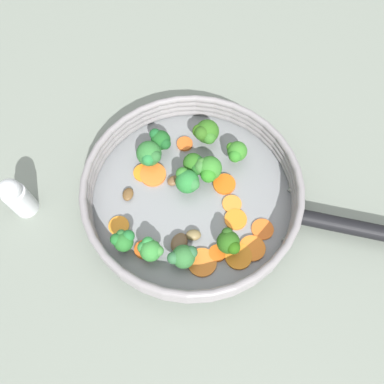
# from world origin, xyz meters

# --- Properties ---
(ground_plane) EXTENTS (4.00, 4.00, 0.00)m
(ground_plane) POSITION_xyz_m (0.00, 0.00, 0.00)
(ground_plane) COLOR gray
(skillet) EXTENTS (0.35, 0.35, 0.01)m
(skillet) POSITION_xyz_m (0.00, 0.00, 0.01)
(skillet) COLOR gray
(skillet) RESTS_ON ground_plane
(skillet_rim_wall) EXTENTS (0.37, 0.37, 0.05)m
(skillet_rim_wall) POSITION_xyz_m (0.00, 0.00, 0.04)
(skillet_rim_wall) COLOR gray
(skillet_rim_wall) RESTS_ON skillet
(skillet_handle) EXTENTS (0.18, 0.03, 0.03)m
(skillet_handle) POSITION_xyz_m (-0.27, -0.00, 0.03)
(skillet_handle) COLOR black
(skillet_handle) RESTS_ON skillet
(skillet_rivet_left) EXTENTS (0.01, 0.01, 0.01)m
(skillet_rivet_left) POSITION_xyz_m (-0.17, 0.04, 0.02)
(skillet_rivet_left) COLOR gray
(skillet_rivet_left) RESTS_ON skillet
(skillet_rivet_right) EXTENTS (0.01, 0.01, 0.01)m
(skillet_rivet_right) POSITION_xyz_m (-0.16, -0.05, 0.02)
(skillet_rivet_right) COLOR gray
(skillet_rivet_right) RESTS_ON skillet
(carrot_slice_0) EXTENTS (0.05, 0.05, 0.00)m
(carrot_slice_0) POSITION_xyz_m (-0.13, 0.03, 0.02)
(carrot_slice_0) COLOR orange
(carrot_slice_0) RESTS_ON skillet
(carrot_slice_1) EXTENTS (0.06, 0.06, 0.00)m
(carrot_slice_1) POSITION_xyz_m (-0.04, 0.11, 0.02)
(carrot_slice_1) COLOR orange
(carrot_slice_1) RESTS_ON skillet
(carrot_slice_2) EXTENTS (0.04, 0.04, 0.01)m
(carrot_slice_2) POSITION_xyz_m (0.04, -0.10, 0.02)
(carrot_slice_2) COLOR orange
(carrot_slice_2) RESTS_ON skillet
(carrot_slice_3) EXTENTS (0.05, 0.05, 0.00)m
(carrot_slice_3) POSITION_xyz_m (-0.07, -0.00, 0.02)
(carrot_slice_3) COLOR orange
(carrot_slice_3) RESTS_ON skillet
(carrot_slice_4) EXTENTS (0.04, 0.04, 0.01)m
(carrot_slice_4) POSITION_xyz_m (0.05, 0.11, 0.02)
(carrot_slice_4) COLOR orange
(carrot_slice_4) RESTS_ON skillet
(carrot_slice_5) EXTENTS (0.05, 0.05, 0.00)m
(carrot_slice_5) POSITION_xyz_m (0.09, -0.02, 0.02)
(carrot_slice_5) COLOR orange
(carrot_slice_5) RESTS_ON skillet
(carrot_slice_6) EXTENTS (0.06, 0.06, 0.01)m
(carrot_slice_6) POSITION_xyz_m (-0.10, 0.09, 0.02)
(carrot_slice_6) COLOR orange
(carrot_slice_6) RESTS_ON skillet
(carrot_slice_7) EXTENTS (0.05, 0.05, 0.00)m
(carrot_slice_7) POSITION_xyz_m (-0.08, 0.03, 0.02)
(carrot_slice_7) COLOR orange
(carrot_slice_7) RESTS_ON skillet
(carrot_slice_8) EXTENTS (0.06, 0.06, 0.01)m
(carrot_slice_8) POSITION_xyz_m (0.08, -0.02, 0.02)
(carrot_slice_8) COLOR orange
(carrot_slice_8) RESTS_ON skillet
(carrot_slice_9) EXTENTS (0.06, 0.06, 0.01)m
(carrot_slice_9) POSITION_xyz_m (-0.12, 0.07, 0.02)
(carrot_slice_9) COLOR orange
(carrot_slice_9) RESTS_ON skillet
(carrot_slice_10) EXTENTS (0.05, 0.05, 0.01)m
(carrot_slice_10) POSITION_xyz_m (-0.05, -0.03, 0.02)
(carrot_slice_10) COLOR orange
(carrot_slice_10) RESTS_ON skillet
(carrot_slice_11) EXTENTS (0.04, 0.04, 0.01)m
(carrot_slice_11) POSITION_xyz_m (-0.06, 0.09, 0.02)
(carrot_slice_11) COLOR #D95C15
(carrot_slice_11) RESTS_ON skillet
(carrot_slice_12) EXTENTS (0.04, 0.04, 0.00)m
(carrot_slice_12) POSITION_xyz_m (0.11, 0.08, 0.02)
(carrot_slice_12) COLOR orange
(carrot_slice_12) RESTS_ON skillet
(broccoli_floret_0) EXTENTS (0.05, 0.05, 0.05)m
(broccoli_floret_0) POSITION_xyz_m (0.09, -0.05, 0.04)
(broccoli_floret_0) COLOR #618954
(broccoli_floret_0) RESTS_ON skillet
(broccoli_floret_1) EXTENTS (0.04, 0.04, 0.04)m
(broccoli_floret_1) POSITION_xyz_m (-0.01, 0.12, 0.04)
(broccoli_floret_1) COLOR #609450
(broccoli_floret_1) RESTS_ON skillet
(broccoli_floret_2) EXTENTS (0.05, 0.05, 0.05)m
(broccoli_floret_2) POSITION_xyz_m (0.00, -0.11, 0.05)
(broccoli_floret_2) COLOR #5E9246
(broccoli_floret_2) RESTS_ON skillet
(broccoli_floret_3) EXTENTS (0.04, 0.04, 0.04)m
(broccoli_floret_3) POSITION_xyz_m (0.04, 0.12, 0.04)
(broccoli_floret_3) COLOR #669450
(broccoli_floret_3) RESTS_ON skillet
(broccoli_floret_4) EXTENTS (0.04, 0.04, 0.04)m
(broccoli_floret_4) POSITION_xyz_m (0.01, -0.05, 0.04)
(broccoli_floret_4) COLOR #789951
(broccoli_floret_4) RESTS_ON skillet
(broccoli_floret_5) EXTENTS (0.05, 0.05, 0.05)m
(broccoli_floret_5) POSITION_xyz_m (-0.02, -0.04, 0.04)
(broccoli_floret_5) COLOR #628B56
(broccoli_floret_5) RESTS_ON skillet
(broccoli_floret_6) EXTENTS (0.04, 0.04, 0.05)m
(broccoli_floret_6) POSITION_xyz_m (-0.08, 0.08, 0.04)
(broccoli_floret_6) COLOR #76A056
(broccoli_floret_6) RESTS_ON skillet
(broccoli_floret_7) EXTENTS (0.04, 0.03, 0.04)m
(broccoli_floret_7) POSITION_xyz_m (0.08, 0.11, 0.04)
(broccoli_floret_7) COLOR #668749
(broccoli_floret_7) RESTS_ON skillet
(broccoli_floret_8) EXTENTS (0.05, 0.04, 0.05)m
(broccoli_floret_8) POSITION_xyz_m (0.01, -0.01, 0.04)
(broccoli_floret_8) COLOR #7CA85B
(broccoli_floret_8) RESTS_ON skillet
(broccoli_floret_9) EXTENTS (0.04, 0.04, 0.04)m
(broccoli_floret_9) POSITION_xyz_m (0.08, -0.08, 0.04)
(broccoli_floret_9) COLOR #7CB25C
(broccoli_floret_9) RESTS_ON skillet
(broccoli_floret_10) EXTENTS (0.04, 0.04, 0.05)m
(broccoli_floret_10) POSITION_xyz_m (-0.06, -0.09, 0.04)
(broccoli_floret_10) COLOR #65894D
(broccoli_floret_10) RESTS_ON skillet
(mushroom_piece_0) EXTENTS (0.03, 0.02, 0.01)m
(mushroom_piece_0) POSITION_xyz_m (-0.02, 0.07, 0.02)
(mushroom_piece_0) COLOR olive
(mushroom_piece_0) RESTS_ON skillet
(mushroom_piece_1) EXTENTS (0.02, 0.03, 0.01)m
(mushroom_piece_1) POSITION_xyz_m (0.11, 0.03, 0.02)
(mushroom_piece_1) COLOR brown
(mushroom_piece_1) RESTS_ON skillet
(mushroom_piece_2) EXTENTS (0.03, 0.04, 0.01)m
(mushroom_piece_2) POSITION_xyz_m (-0.00, 0.09, 0.02)
(mushroom_piece_2) COLOR brown
(mushroom_piece_2) RESTS_ON skillet
(mushroom_piece_3) EXTENTS (0.03, 0.03, 0.01)m
(mushroom_piece_3) POSITION_xyz_m (0.04, -0.02, 0.02)
(mushroom_piece_3) COLOR brown
(mushroom_piece_3) RESTS_ON skillet
(salt_shaker) EXTENTS (0.04, 0.04, 0.09)m
(salt_shaker) POSITION_xyz_m (0.28, 0.08, 0.04)
(salt_shaker) COLOR silver
(salt_shaker) RESTS_ON ground_plane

